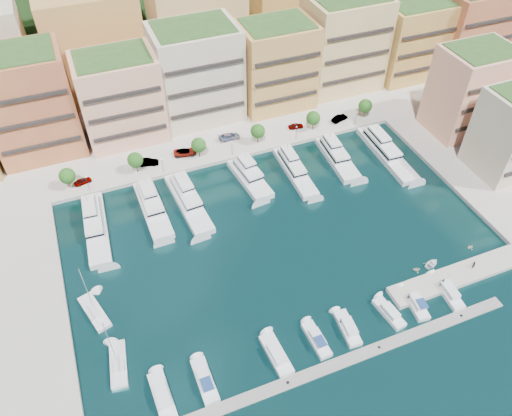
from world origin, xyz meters
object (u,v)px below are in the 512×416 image
object	(u,v)px
yacht_0	(95,224)
yacht_2	(187,199)
tree_3	(258,131)
tree_5	(365,106)
cruiser_6	(389,313)
car_3	(229,137)
cruiser_5	(348,328)
cruiser_8	(448,292)
tree_4	(313,118)
yacht_1	(152,207)
tender_1	(417,269)
person_0	(443,282)
lamppost_2	(232,146)
car_1	(148,162)
tree_1	(135,160)
car_2	(185,152)
sailboat_1	(95,313)
cruiser_1	(205,381)
car_4	(296,126)
lamppost_0	(87,181)
cruiser_7	(415,303)
lamppost_1	(162,163)
yacht_5	(336,156)
lamppost_4	(356,116)
yacht_4	(294,169)
car_0	(83,181)
cruiser_4	(317,340)
tree_2	(199,145)
cruiser_0	(162,396)
cruiser_3	(276,355)
tender_2	(432,264)
yacht_6	(385,150)
person_1	(473,265)
tree_0	(67,176)
lamppost_3	(296,130)
yacht_3	(249,176)
sailboat_0	(119,365)
car_5	(340,118)

from	to	relation	value
yacht_0	yacht_2	distance (m)	21.14
tree_3	tree_5	world-z (taller)	same
cruiser_6	car_3	bearing A→B (deg)	99.04
cruiser_5	cruiser_8	size ratio (longest dim) A/B	0.88
tree_4	yacht_1	world-z (taller)	tree_4
tender_1	person_0	size ratio (longest dim) A/B	0.86
lamppost_2	car_1	bearing A→B (deg)	169.10
cruiser_6	lamppost_2	bearing A→B (deg)	101.67
tree_1	lamppost_2	xyz separation A→B (m)	(24.00, -2.30, -0.92)
yacht_2	car_2	bearing A→B (deg)	75.59
sailboat_1	car_2	bearing A→B (deg)	53.43
cruiser_1	car_1	world-z (taller)	car_1
yacht_2	car_4	world-z (taller)	yacht_2
lamppost_0	car_1	xyz separation A→B (m)	(15.14, 4.02, -1.99)
lamppost_0	sailboat_1	bearing A→B (deg)	-97.09
cruiser_5	cruiser_7	size ratio (longest dim) A/B	0.99
lamppost_1	sailboat_1	world-z (taller)	sailboat_1
yacht_5	yacht_1	bearing A→B (deg)	-179.08
tree_3	car_2	bearing A→B (deg)	173.39
lamppost_2	yacht_0	size ratio (longest dim) A/B	0.19
lamppost_4	car_4	bearing A→B (deg)	163.58
yacht_0	yacht_2	xyz separation A→B (m)	(21.14, 0.28, -0.00)
yacht_4	car_1	xyz separation A→B (m)	(-33.12, 15.26, 0.75)
car_0	person_0	bearing A→B (deg)	-146.01
cruiser_4	car_0	world-z (taller)	car_0
tree_2	lamppost_1	world-z (taller)	tree_2
tree_3	car_4	size ratio (longest dim) A/B	1.37
cruiser_0	cruiser_3	size ratio (longest dim) A/B	1.03
cruiser_3	car_1	distance (m)	60.52
cruiser_6	cruiser_8	xyz separation A→B (m)	(13.38, -0.02, -0.00)
yacht_5	car_2	world-z (taller)	yacht_5
lamppost_4	tender_2	size ratio (longest dim) A/B	1.18
yacht_6	sailboat_1	distance (m)	80.61
cruiser_7	person_1	world-z (taller)	person_1
yacht_1	person_1	world-z (taller)	yacht_1
tree_0	person_1	bearing A→B (deg)	-37.11
tree_0	cruiser_3	size ratio (longest dim) A/B	0.64
cruiser_0	lamppost_3	bearing A→B (deg)	47.92
yacht_2	cruiser_1	world-z (taller)	yacht_2
lamppost_1	yacht_3	world-z (taller)	yacht_3
car_0	cruiser_5	bearing A→B (deg)	-159.07
cruiser_3	person_0	bearing A→B (deg)	2.48
yacht_0	lamppost_4	bearing A→B (deg)	9.64
yacht_2	cruiser_0	world-z (taller)	yacht_2
tree_2	yacht_2	size ratio (longest dim) A/B	0.26
cruiser_7	sailboat_0	xyz separation A→B (m)	(-55.53, 8.58, -0.26)
cruiser_1	car_1	distance (m)	59.99
cruiser_0	car_5	xyz separation A→B (m)	(65.31, 59.14, 1.27)
yacht_1	car_0	xyz separation A→B (m)	(-13.54, 14.16, 0.61)
yacht_3	yacht_1	bearing A→B (deg)	-175.97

